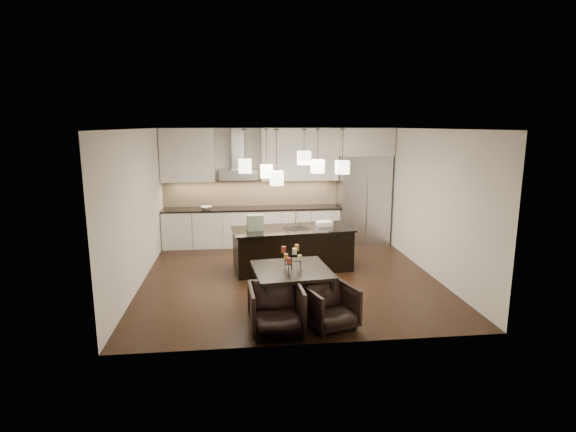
{
  "coord_description": "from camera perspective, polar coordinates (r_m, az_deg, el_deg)",
  "views": [
    {
      "loc": [
        -0.95,
        -8.2,
        2.87
      ],
      "look_at": [
        0.0,
        0.2,
        1.15
      ],
      "focal_mm": 28.0,
      "sensor_mm": 36.0,
      "label": 1
    }
  ],
  "objects": [
    {
      "name": "candelabra",
      "position": [
        6.92,
        0.46,
        -5.11
      ],
      "size": [
        0.36,
        0.36,
        0.4
      ],
      "primitive_type": null,
      "rotation": [
        0.0,
        0.0,
        0.1
      ],
      "color": "black",
      "rests_on": "dining_table"
    },
    {
      "name": "wall_back",
      "position": [
        11.1,
        -1.49,
        3.88
      ],
      "size": [
        5.5,
        0.02,
        2.8
      ],
      "primitive_type": "cube",
      "color": "silver",
      "rests_on": "ground"
    },
    {
      "name": "pendant_f",
      "position": [
        8.45,
        -1.45,
        4.8
      ],
      "size": [
        0.24,
        0.24,
        0.26
      ],
      "primitive_type": "cube",
      "color": "#EAE6C4",
      "rests_on": "ceiling"
    },
    {
      "name": "island_body",
      "position": [
        9.06,
        0.56,
        -4.29
      ],
      "size": [
        2.39,
        1.19,
        0.81
      ],
      "primitive_type": "cube",
      "rotation": [
        0.0,
        0.0,
        0.12
      ],
      "color": "black",
      "rests_on": "floor"
    },
    {
      "name": "pendant_e",
      "position": [
        8.97,
        6.91,
        6.16
      ],
      "size": [
        0.24,
        0.24,
        0.26
      ],
      "primitive_type": "cube",
      "color": "#EAE6C4",
      "rests_on": "ceiling"
    },
    {
      "name": "wall_front",
      "position": [
        5.72,
        3.34,
        -3.41
      ],
      "size": [
        5.5,
        0.02,
        2.8
      ],
      "primitive_type": "cube",
      "color": "silver",
      "rests_on": "ground"
    },
    {
      "name": "candle_b",
      "position": [
        7.03,
        -0.26,
        -5.19
      ],
      "size": [
        0.08,
        0.08,
        0.09
      ],
      "primitive_type": "cylinder",
      "rotation": [
        0.0,
        0.0,
        0.1
      ],
      "color": "#BE792E",
      "rests_on": "candelabra"
    },
    {
      "name": "upper_cab_left",
      "position": [
        10.86,
        -12.64,
        7.55
      ],
      "size": [
        1.25,
        0.35,
        1.25
      ],
      "primitive_type": "cube",
      "color": "silver",
      "rests_on": "wall_back"
    },
    {
      "name": "fruit_bowl",
      "position": [
        10.78,
        -10.32,
        1.06
      ],
      "size": [
        0.33,
        0.33,
        0.06
      ],
      "primitive_type": "imported",
      "rotation": [
        0.0,
        0.0,
        0.32
      ],
      "color": "silver",
      "rests_on": "countertop"
    },
    {
      "name": "fridge_panel",
      "position": [
        11.02,
        9.75,
        9.27
      ],
      "size": [
        1.26,
        0.72,
        0.65
      ],
      "primitive_type": "cube",
      "color": "silver",
      "rests_on": "refrigerator"
    },
    {
      "name": "ceiling",
      "position": [
        8.26,
        0.16,
        11.08
      ],
      "size": [
        5.5,
        5.5,
        0.02
      ],
      "primitive_type": "cube",
      "color": "white",
      "rests_on": "wall_back"
    },
    {
      "name": "lower_cabinets",
      "position": [
        10.91,
        -4.58,
        -1.41
      ],
      "size": [
        4.21,
        0.62,
        0.88
      ],
      "primitive_type": "cube",
      "color": "silver",
      "rests_on": "floor"
    },
    {
      "name": "candle_e",
      "position": [
        6.89,
        -0.55,
        -4.26
      ],
      "size": [
        0.08,
        0.08,
        0.09
      ],
      "primitive_type": "cylinder",
      "rotation": [
        0.0,
        0.0,
        0.1
      ],
      "color": "maroon",
      "rests_on": "candelabra"
    },
    {
      "name": "wall_left",
      "position": [
        8.53,
        -18.6,
        0.97
      ],
      "size": [
        0.02,
        5.5,
        2.8
      ],
      "primitive_type": "cube",
      "color": "silver",
      "rests_on": "ground"
    },
    {
      "name": "candle_c",
      "position": [
        6.82,
        0.13,
        -5.71
      ],
      "size": [
        0.08,
        0.08,
        0.09
      ],
      "primitive_type": "cylinder",
      "rotation": [
        0.0,
        0.0,
        0.1
      ],
      "color": "maroon",
      "rests_on": "candelabra"
    },
    {
      "name": "backsplash",
      "position": [
        11.06,
        -4.7,
        2.95
      ],
      "size": [
        4.21,
        0.02,
        0.63
      ],
      "primitive_type": "cube",
      "color": "beige",
      "rests_on": "countertop"
    },
    {
      "name": "countertop",
      "position": [
        10.82,
        -4.62,
        0.96
      ],
      "size": [
        4.21,
        0.66,
        0.04
      ],
      "primitive_type": "cube",
      "color": "black",
      "rests_on": "lower_cabinets"
    },
    {
      "name": "island_top",
      "position": [
        8.96,
        0.56,
        -1.69
      ],
      "size": [
        2.47,
        1.27,
        0.04
      ],
      "primitive_type": "cube",
      "rotation": [
        0.0,
        0.0,
        0.12
      ],
      "color": "black",
      "rests_on": "island_body"
    },
    {
      "name": "pendant_b",
      "position": [
        9.08,
        -2.75,
        5.67
      ],
      "size": [
        0.24,
        0.24,
        0.26
      ],
      "primitive_type": "cube",
      "color": "#EAE6C4",
      "rests_on": "ceiling"
    },
    {
      "name": "hood_chimney",
      "position": [
        10.81,
        -6.38,
        8.5
      ],
      "size": [
        0.3,
        0.28,
        0.96
      ],
      "primitive_type": "cube",
      "color": "#B7B7BA",
      "rests_on": "hood_canopy"
    },
    {
      "name": "food_container",
      "position": [
        9.19,
        4.62,
        -0.98
      ],
      "size": [
        0.34,
        0.26,
        0.09
      ],
      "primitive_type": "cube",
      "rotation": [
        0.0,
        0.0,
        0.12
      ],
      "color": "silver",
      "rests_on": "island_top"
    },
    {
      "name": "candle_f",
      "position": [
        6.79,
        0.83,
        -4.5
      ],
      "size": [
        0.08,
        0.08,
        0.09
      ],
      "primitive_type": "cylinder",
      "rotation": [
        0.0,
        0.0,
        0.1
      ],
      "color": "beige",
      "rests_on": "candelabra"
    },
    {
      "name": "tote_bag",
      "position": [
        8.76,
        -4.2,
        -0.84
      ],
      "size": [
        0.33,
        0.2,
        0.31
      ],
      "primitive_type": "cube",
      "rotation": [
        0.0,
        0.0,
        0.12
      ],
      "color": "#184F27",
      "rests_on": "island_top"
    },
    {
      "name": "floor",
      "position": [
        8.75,
        0.15,
        -7.73
      ],
      "size": [
        5.5,
        5.5,
        0.02
      ],
      "primitive_type": "cube",
      "color": "black",
      "rests_on": "ground"
    },
    {
      "name": "pendant_a",
      "position": [
        8.62,
        -5.49,
        6.33
      ],
      "size": [
        0.24,
        0.24,
        0.26
      ],
      "primitive_type": "cube",
      "color": "#EAE6C4",
      "rests_on": "ceiling"
    },
    {
      "name": "refrigerator",
      "position": [
        11.16,
        9.5,
        2.08
      ],
      "size": [
        1.2,
        0.72,
        2.15
      ],
      "primitive_type": "cube",
      "color": "#B7B7BA",
      "rests_on": "floor"
    },
    {
      "name": "dining_table",
      "position": [
        7.1,
        0.45,
        -9.34
      ],
      "size": [
        1.26,
        1.26,
        0.69
      ],
      "primitive_type": null,
      "rotation": [
        0.0,
        0.0,
        0.1
      ],
      "color": "black",
      "rests_on": "floor"
    },
    {
      "name": "candle_d",
      "position": [
        6.99,
        1.12,
        -4.02
      ],
      "size": [
        0.08,
        0.08,
        0.09
      ],
      "primitive_type": "cylinder",
      "rotation": [
        0.0,
        0.0,
        0.1
      ],
      "color": "#BE792E",
      "rests_on": "candelabra"
    },
    {
      "name": "armchair_left",
      "position": [
        6.4,
        -1.53,
        -11.72
      ],
      "size": [
        0.78,
        0.8,
        0.69
      ],
      "primitive_type": "imported",
      "rotation": [
        0.0,
        0.0,
        0.05
      ],
      "color": "black",
      "rests_on": "floor"
    },
    {
      "name": "armchair_right",
      "position": [
        6.6,
        5.45,
        -11.39
      ],
      "size": [
        0.84,
        0.85,
        0.62
      ],
      "primitive_type": "imported",
      "rotation": [
        0.0,
        0.0,
        0.32
      ],
      "color": "black",
      "rests_on": "floor"
    },
    {
      "name": "wall_right",
      "position": [
        9.12,
        17.65,
        1.68
      ],
      "size": [
        0.02,
        5.5,
        2.8
      ],
      "primitive_type": "cube",
      "color": "silver",
      "rests_on": "ground"
    },
    {
      "name": "pendant_c",
      "position": [
        8.78,
        2.05,
        7.38
      ],
      "size": [
        0.24,
        0.24,
        0.26
      ],
      "primitive_type": "cube",
      "color": "#EAE6C4",
      "rests_on": "ceiling"
    },
    {
      "name": "upper_cab_right",
      "position": [
        10.9,
        1.5,
        7.83
      ],
      "size": [
        1.85,
        0.35,
        1.25
      ],
      "primitive_type": "cube",
      "color": "silver",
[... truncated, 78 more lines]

